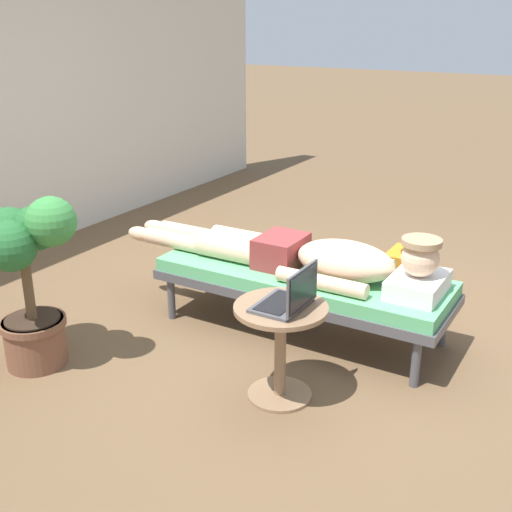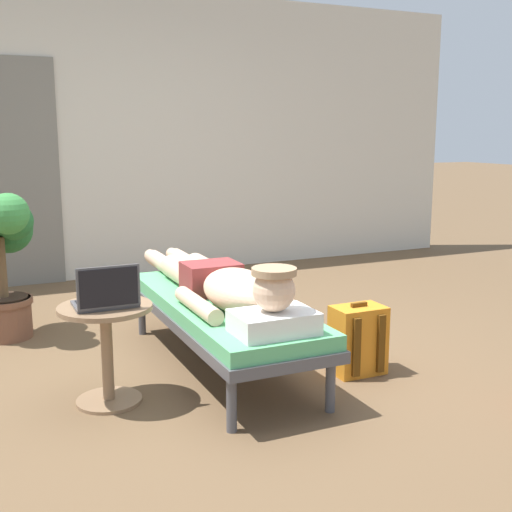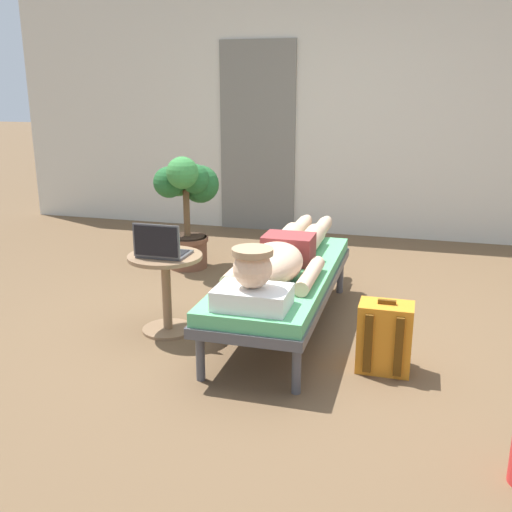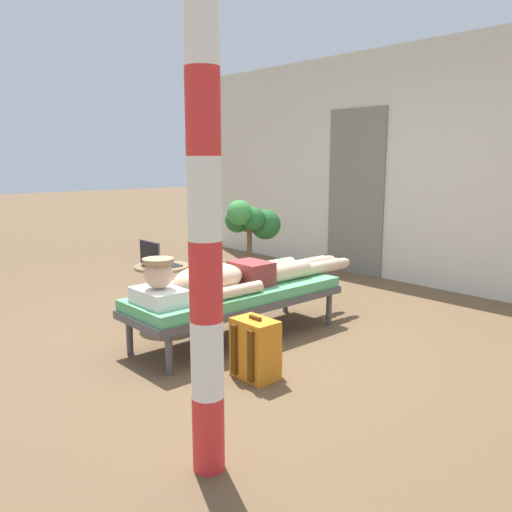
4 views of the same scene
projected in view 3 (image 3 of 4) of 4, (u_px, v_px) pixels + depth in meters
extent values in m
plane|color=brown|center=(285.00, 332.00, 3.88)|extent=(40.00, 40.00, 0.00)
cube|color=beige|center=(346.00, 107.00, 6.17)|extent=(7.60, 0.20, 2.70)
cube|color=slate|center=(258.00, 138.00, 6.41)|extent=(0.84, 0.03, 2.04)
cylinder|color=#4C4C51|center=(274.00, 270.00, 4.73)|extent=(0.05, 0.05, 0.28)
cylinder|color=#4C4C51|center=(340.00, 275.00, 4.59)|extent=(0.05, 0.05, 0.28)
cylinder|color=#4C4C51|center=(200.00, 356.00, 3.21)|extent=(0.05, 0.05, 0.28)
cylinder|color=#4C4C51|center=(296.00, 369.00, 3.07)|extent=(0.05, 0.05, 0.28)
cube|color=#4C4C51|center=(283.00, 285.00, 3.85)|extent=(0.64, 1.84, 0.06)
cube|color=#59B272|center=(283.00, 274.00, 3.83)|extent=(0.61, 1.80, 0.08)
cube|color=white|center=(253.00, 297.00, 3.14)|extent=(0.40, 0.28, 0.11)
sphere|color=beige|center=(253.00, 269.00, 3.10)|extent=(0.21, 0.21, 0.21)
cylinder|color=tan|center=(252.00, 252.00, 3.07)|extent=(0.22, 0.22, 0.03)
ellipsoid|color=beige|center=(273.00, 264.00, 3.53)|extent=(0.35, 0.60, 0.23)
cylinder|color=beige|center=(241.00, 269.00, 3.66)|extent=(0.09, 0.55, 0.09)
cylinder|color=beige|center=(310.00, 275.00, 3.54)|extent=(0.09, 0.55, 0.09)
cube|color=maroon|center=(289.00, 249.00, 3.94)|extent=(0.33, 0.26, 0.19)
cylinder|color=beige|center=(287.00, 239.00, 4.28)|extent=(0.15, 0.42, 0.15)
cylinder|color=beige|center=(299.00, 228.00, 4.68)|extent=(0.11, 0.44, 0.11)
ellipsoid|color=beige|center=(306.00, 221.00, 4.95)|extent=(0.09, 0.20, 0.10)
cylinder|color=beige|center=(310.00, 240.00, 4.23)|extent=(0.15, 0.42, 0.15)
cylinder|color=beige|center=(320.00, 229.00, 4.64)|extent=(0.11, 0.44, 0.11)
ellipsoid|color=beige|center=(326.00, 222.00, 4.91)|extent=(0.09, 0.20, 0.10)
cylinder|color=#8C6B4C|center=(168.00, 329.00, 3.91)|extent=(0.34, 0.34, 0.02)
cylinder|color=#8C6B4C|center=(167.00, 294.00, 3.84)|extent=(0.06, 0.06, 0.48)
cylinder|color=#8C6B4C|center=(165.00, 257.00, 3.77)|extent=(0.48, 0.48, 0.02)
cube|color=#4C4C51|center=(165.00, 254.00, 3.76)|extent=(0.31, 0.22, 0.02)
cube|color=black|center=(165.00, 252.00, 3.77)|extent=(0.27, 0.15, 0.00)
cube|color=#4C4C51|center=(156.00, 241.00, 3.62)|extent=(0.31, 0.01, 0.21)
cube|color=black|center=(156.00, 241.00, 3.61)|extent=(0.29, 0.00, 0.19)
cube|color=orange|center=(385.00, 337.00, 3.31)|extent=(0.30, 0.20, 0.40)
cube|color=orange|center=(385.00, 340.00, 3.44)|extent=(0.23, 0.04, 0.18)
cube|color=#56330C|center=(368.00, 344.00, 3.23)|extent=(0.04, 0.02, 0.34)
cube|color=#56330C|center=(399.00, 347.00, 3.19)|extent=(0.04, 0.02, 0.34)
cube|color=#56330C|center=(387.00, 302.00, 3.25)|extent=(0.10, 0.02, 0.02)
cylinder|color=brown|center=(188.00, 252.00, 5.24)|extent=(0.34, 0.34, 0.28)
cylinder|color=brown|center=(188.00, 239.00, 5.21)|extent=(0.37, 0.37, 0.04)
cylinder|color=#332319|center=(187.00, 236.00, 5.20)|extent=(0.31, 0.31, 0.01)
cylinder|color=brown|center=(187.00, 214.00, 5.14)|extent=(0.06, 0.06, 0.42)
sphere|color=#23602D|center=(195.00, 179.00, 5.01)|extent=(0.25, 0.25, 0.25)
sphere|color=#23602D|center=(200.00, 184.00, 5.23)|extent=(0.33, 0.33, 0.33)
sphere|color=#2D7233|center=(178.00, 183.00, 5.16)|extent=(0.23, 0.23, 0.23)
sphere|color=#23602D|center=(169.00, 182.00, 5.04)|extent=(0.27, 0.27, 0.27)
sphere|color=#38843D|center=(182.00, 173.00, 4.85)|extent=(0.27, 0.27, 0.27)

